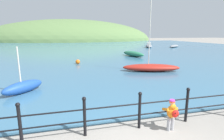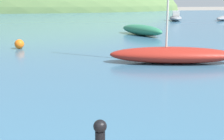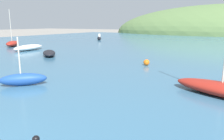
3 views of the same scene
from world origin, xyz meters
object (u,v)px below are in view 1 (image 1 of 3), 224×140
Objects in this scene: boat_green_fishing at (174,46)px; mooring_buoy at (78,62)px; boat_mid_harbor at (23,87)px; child_in_coat at (172,112)px; boat_white_sailboat at (151,67)px; boat_far_right at (133,54)px; boat_blue_hull at (149,46)px.

mooring_buoy is at bearing -142.73° from boat_green_fishing.
mooring_buoy is (3.08, 7.68, -0.09)m from boat_mid_harbor.
boat_white_sailboat reaches higher than child_in_coat.
boat_green_fishing reaches higher than mooring_buoy.
boat_green_fishing is (18.89, 28.34, -0.26)m from child_in_coat.
boat_mid_harbor is at bearing -131.19° from boat_far_right.
boat_green_fishing is at bearing 56.32° from child_in_coat.
boat_mid_harbor is (-18.52, -24.30, -0.04)m from boat_blue_hull.
boat_white_sailboat is at bearing 19.84° from boat_mid_harbor.
boat_mid_harbor reaches higher than boat_blue_hull.
boat_far_right is 9.63× the size of mooring_buoy.
child_in_coat is 34.06m from boat_green_fishing.
boat_green_fishing is (5.55, -0.64, -0.09)m from boat_blue_hull.
boat_green_fishing is (13.79, 11.90, -0.08)m from boat_far_right.
boat_white_sailboat reaches higher than boat_green_fishing.
boat_blue_hull reaches higher than mooring_buoy.
boat_white_sailboat reaches higher than boat_far_right.
boat_white_sailboat is at bearing -127.27° from boat_green_fishing.
boat_mid_harbor is at bearing -127.32° from boat_blue_hull.
child_in_coat is 12.55m from mooring_buoy.
boat_blue_hull is at bearing 52.68° from boat_mid_harbor.
mooring_buoy is at bearing -132.89° from boat_blue_hull.
boat_green_fishing is at bearing -6.61° from boat_blue_hull.
child_in_coat is 0.19× the size of boat_white_sailboat.
mooring_buoy is (-15.43, -16.61, -0.13)m from boat_blue_hull.
boat_white_sailboat is (8.37, 3.02, -0.00)m from boat_mid_harbor.
boat_far_right is 0.76× the size of boat_white_sailboat.
boat_mid_harbor is at bearing -160.16° from boat_white_sailboat.
boat_blue_hull is 15.01m from boat_far_right.
child_in_coat is 0.44× the size of boat_mid_harbor.
mooring_buoy is (-7.20, -4.07, -0.11)m from boat_far_right.
child_in_coat is 0.24× the size of boat_green_fishing.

